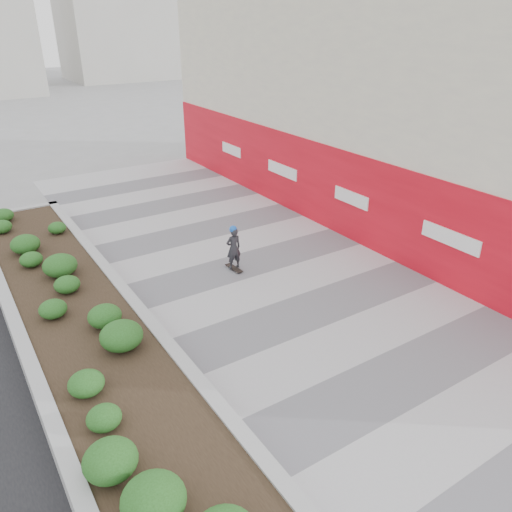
{
  "coord_description": "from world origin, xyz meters",
  "views": [
    {
      "loc": [
        -7.45,
        -3.68,
        7.06
      ],
      "look_at": [
        -0.76,
        6.66,
        1.1
      ],
      "focal_mm": 35.0,
      "sensor_mm": 36.0,
      "label": 1
    }
  ],
  "objects": [
    {
      "name": "walkway",
      "position": [
        0.0,
        3.0,
        0.01
      ],
      "size": [
        8.0,
        36.0,
        0.01
      ],
      "primitive_type": "cube",
      "color": "#A8A8AD",
      "rests_on": "ground"
    },
    {
      "name": "ground",
      "position": [
        0.0,
        0.0,
        0.0
      ],
      "size": [
        160.0,
        160.0,
        0.0
      ],
      "primitive_type": "plane",
      "color": "gray",
      "rests_on": "ground"
    },
    {
      "name": "planter",
      "position": [
        -5.5,
        7.0,
        0.42
      ],
      "size": [
        3.0,
        18.0,
        0.9
      ],
      "color": "#9E9EA0",
      "rests_on": "ground"
    },
    {
      "name": "skateboarder",
      "position": [
        -0.62,
        8.11,
        0.74
      ],
      "size": [
        0.49,
        0.73,
        1.47
      ],
      "rotation": [
        0.0,
        0.0,
        0.07
      ],
      "color": "beige",
      "rests_on": "ground"
    },
    {
      "name": "manhole_cover",
      "position": [
        0.5,
        3.0,
        0.0
      ],
      "size": [
        0.44,
        0.44,
        0.01
      ],
      "primitive_type": "cylinder",
      "color": "#595654",
      "rests_on": "ground"
    },
    {
      "name": "building",
      "position": [
        6.98,
        8.98,
        3.98
      ],
      "size": [
        6.04,
        24.08,
        8.0
      ],
      "color": "silver",
      "rests_on": "ground"
    }
  ]
}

